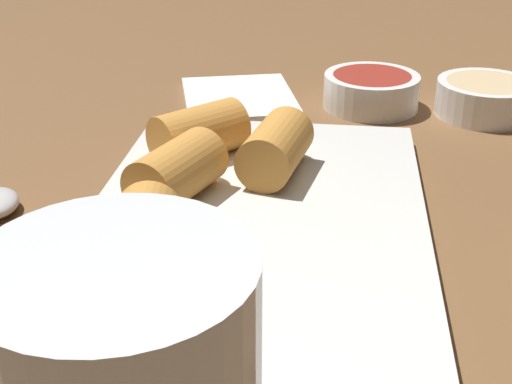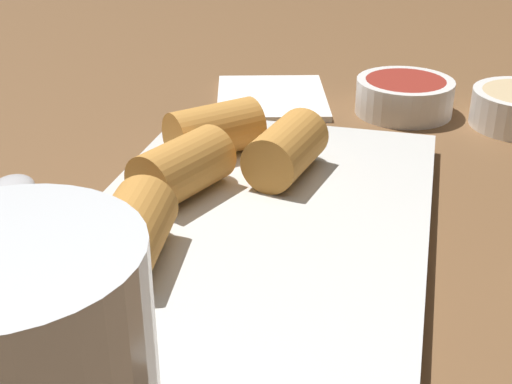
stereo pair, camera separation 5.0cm
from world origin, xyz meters
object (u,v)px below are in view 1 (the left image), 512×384
(dipping_bowl_near, at_px, (371,90))
(napkin, at_px, (239,97))
(dipping_bowl_far, at_px, (485,97))
(serving_plate, at_px, (256,224))

(dipping_bowl_near, height_order, napkin, dipping_bowl_near)
(dipping_bowl_far, bearing_deg, dipping_bowl_near, -94.43)
(dipping_bowl_near, xyz_separation_m, napkin, (-0.00, -0.13, -0.01))
(dipping_bowl_near, relative_size, dipping_bowl_far, 1.00)
(serving_plate, distance_m, napkin, 0.27)
(dipping_bowl_far, bearing_deg, napkin, -93.02)
(serving_plate, relative_size, dipping_bowl_far, 3.67)
(serving_plate, relative_size, dipping_bowl_near, 3.67)
(dipping_bowl_far, bearing_deg, serving_plate, -36.78)
(serving_plate, distance_m, dipping_bowl_near, 0.27)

